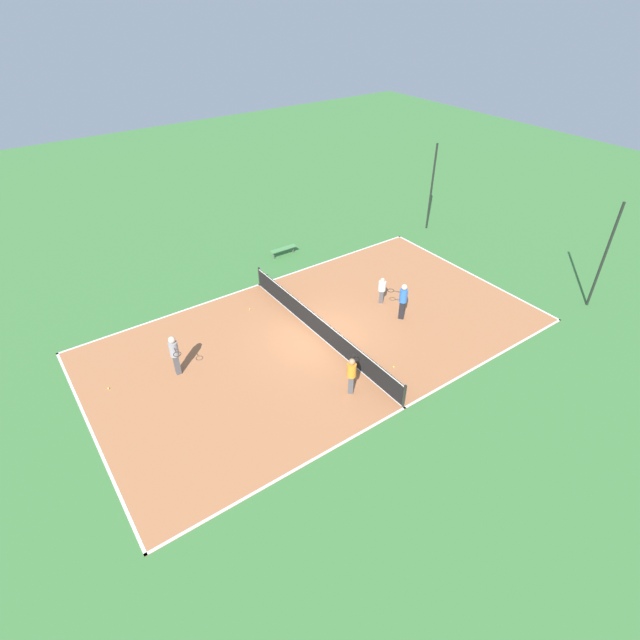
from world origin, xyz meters
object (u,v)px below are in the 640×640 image
object	(u,v)px
tennis_net	(320,326)
tennis_ball_left_sideline	(250,309)
player_near_blue	(403,299)
player_near_white	(382,289)
fence_post_back_right	(604,257)
player_center_orange	(351,373)
fence_post_back_left	(432,188)
tennis_ball_near_net	(109,388)
bench	(283,249)
tennis_ball_right_alley	(394,367)
player_baseline_gray	(174,352)

from	to	relation	value
tennis_net	tennis_ball_left_sideline	size ratio (longest dim) A/B	159.96
player_near_blue	player_near_white	distance (m)	1.63
player_near_white	fence_post_back_right	bearing A→B (deg)	98.32
tennis_net	player_near_white	xyz separation A→B (m)	(-0.54, 4.07, 0.23)
player_near_blue	tennis_ball_left_sideline	bearing A→B (deg)	13.50
player_center_orange	player_near_blue	bearing A→B (deg)	-20.39
player_near_blue	tennis_net	bearing A→B (deg)	39.46
player_center_orange	fence_post_back_left	world-z (taller)	fence_post_back_left
player_near_blue	tennis_ball_near_net	distance (m)	13.08
player_near_blue	fence_post_back_left	world-z (taller)	fence_post_back_left
tennis_net	bench	xyz separation A→B (m)	(-7.54, 2.79, -0.16)
bench	player_center_orange	distance (m)	11.84
bench	player_center_orange	xyz separation A→B (m)	(11.17, -3.90, 0.57)
tennis_ball_right_alley	fence_post_back_left	world-z (taller)	fence_post_back_left
tennis_net	player_center_orange	bearing A→B (deg)	-17.04
bench	tennis_ball_left_sideline	world-z (taller)	bench
tennis_ball_left_sideline	tennis_ball_near_net	bearing A→B (deg)	-76.67
player_center_orange	tennis_ball_near_net	bearing A→B (deg)	96.30
tennis_net	player_near_white	world-z (taller)	player_near_white
player_near_white	tennis_ball_near_net	world-z (taller)	player_near_white
player_baseline_gray	fence_post_back_right	bearing A→B (deg)	76.22
player_near_white	player_baseline_gray	bearing A→B (deg)	-49.38
fence_post_back_left	tennis_ball_right_alley	bearing A→B (deg)	-50.65
player_center_orange	player_near_white	xyz separation A→B (m)	(-4.17, 5.19, -0.18)
player_center_orange	fence_post_back_left	bearing A→B (deg)	-13.13
tennis_ball_right_alley	fence_post_back_left	bearing A→B (deg)	129.35
bench	tennis_ball_near_net	xyz separation A→B (m)	(5.57, -11.54, -0.33)
tennis_ball_left_sideline	tennis_net	bearing A→B (deg)	22.62
player_baseline_gray	tennis_ball_near_net	distance (m)	2.89
bench	fence_post_back_left	bearing A→B (deg)	-12.43
player_near_blue	fence_post_back_right	xyz separation A→B (m)	(4.42, 8.27, 1.55)
player_near_white	fence_post_back_left	world-z (taller)	fence_post_back_left
player_near_blue	tennis_ball_near_net	size ratio (longest dim) A/B	27.07
tennis_net	player_baseline_gray	distance (m)	6.30
player_center_orange	tennis_ball_near_net	size ratio (longest dim) A/B	24.08
player_near_blue	tennis_ball_left_sideline	distance (m)	7.30
bench	tennis_ball_near_net	world-z (taller)	bench
player_center_orange	player_near_blue	xyz separation A→B (m)	(-2.58, 5.04, 0.13)
player_near_white	tennis_ball_left_sideline	size ratio (longest dim) A/B	20.03
tennis_net	tennis_ball_near_net	bearing A→B (deg)	-102.72
player_near_blue	fence_post_back_left	size ratio (longest dim) A/B	0.35
fence_post_back_right	player_baseline_gray	bearing A→B (deg)	-110.24
player_near_white	tennis_ball_left_sideline	world-z (taller)	player_near_white
player_baseline_gray	fence_post_back_right	xyz separation A→B (m)	(6.76, 18.34, 1.56)
player_center_orange	player_near_blue	world-z (taller)	player_near_blue
player_near_white	tennis_ball_near_net	bearing A→B (deg)	-51.55
fence_post_back_left	bench	bearing A→B (deg)	-102.43
tennis_ball_right_alley	fence_post_back_right	xyz separation A→B (m)	(1.94, 10.97, 2.59)
bench	fence_post_back_right	bearing A→B (deg)	-54.12
player_near_blue	fence_post_back_left	distance (m)	10.64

